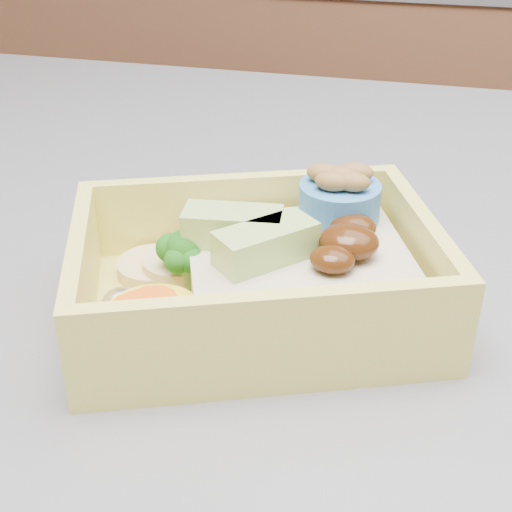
# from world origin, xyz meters

# --- Properties ---
(bento_box) EXTENTS (0.23, 0.20, 0.07)m
(bento_box) POSITION_xyz_m (0.11, -0.15, 0.95)
(bento_box) COLOR #DED15B
(bento_box) RESTS_ON island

